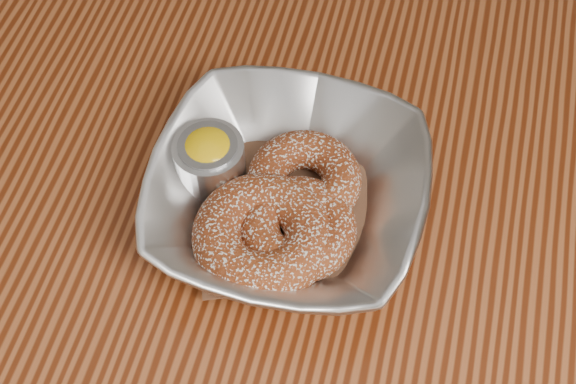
% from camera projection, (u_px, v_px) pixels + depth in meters
% --- Properties ---
extents(table, '(1.20, 0.80, 0.75)m').
position_uv_depth(table, '(377.00, 357.00, 0.68)').
color(table, brown).
rests_on(table, ground_plane).
extents(serving_bowl, '(0.21, 0.21, 0.05)m').
position_uv_depth(serving_bowl, '(288.00, 195.00, 0.62)').
color(serving_bowl, silver).
rests_on(serving_bowl, table).
extents(parchment, '(0.19, 0.19, 0.00)m').
position_uv_depth(parchment, '(288.00, 206.00, 0.63)').
color(parchment, brown).
rests_on(parchment, table).
extents(donut_back, '(0.11, 0.11, 0.03)m').
position_uv_depth(donut_back, '(304.00, 180.00, 0.63)').
color(donut_back, maroon).
rests_on(donut_back, parchment).
extents(donut_front, '(0.12, 0.12, 0.04)m').
position_uv_depth(donut_front, '(263.00, 236.00, 0.59)').
color(donut_front, maroon).
rests_on(donut_front, parchment).
extents(donut_extra, '(0.12, 0.12, 0.03)m').
position_uv_depth(donut_extra, '(298.00, 228.00, 0.60)').
color(donut_extra, maroon).
rests_on(donut_extra, parchment).
extents(ramekin, '(0.06, 0.06, 0.05)m').
position_uv_depth(ramekin, '(210.00, 160.00, 0.62)').
color(ramekin, silver).
rests_on(ramekin, table).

